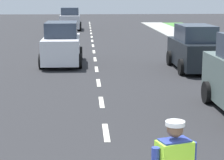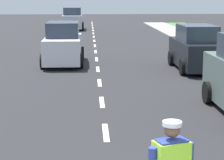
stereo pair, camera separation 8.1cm
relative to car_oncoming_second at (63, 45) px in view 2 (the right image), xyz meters
name	(u,v)px [view 2 (the right image)]	position (x,y,z in m)	size (l,w,h in m)	color
ground_plane	(96,51)	(1.61, 4.67, -0.93)	(96.00, 96.00, 0.00)	#28282B
lane_center_line	(95,43)	(1.61, 8.87, -0.93)	(0.14, 46.40, 0.01)	silver
car_oncoming_second	(63,45)	(0.00, 0.00, 0.00)	(1.93, 4.15, 2.01)	silver
car_parked_far	(196,49)	(5.94, -1.96, -0.01)	(1.87, 4.13, 1.99)	black
car_oncoming_third	(72,19)	(-0.30, 20.39, 0.03)	(2.08, 3.89, 2.08)	silver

